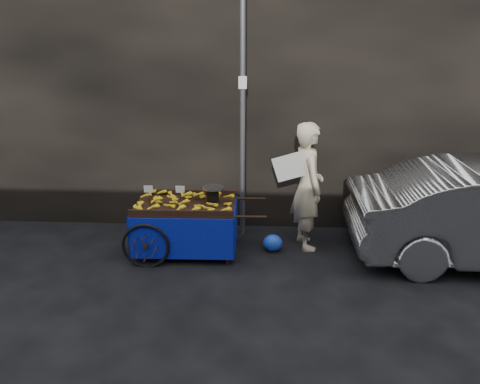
{
  "coord_description": "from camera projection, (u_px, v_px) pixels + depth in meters",
  "views": [
    {
      "loc": [
        0.61,
        -5.62,
        3.16
      ],
      "look_at": [
        0.3,
        0.5,
        0.99
      ],
      "focal_mm": 35.0,
      "sensor_mm": 36.0,
      "label": 1
    }
  ],
  "objects": [
    {
      "name": "street_pole",
      "position": [
        243.0,
        109.0,
        6.91
      ],
      "size": [
        0.12,
        0.1,
        4.0
      ],
      "color": "slate",
      "rests_on": "ground"
    },
    {
      "name": "building_wall",
      "position": [
        252.0,
        68.0,
        7.97
      ],
      "size": [
        13.5,
        2.0,
        5.0
      ],
      "color": "black",
      "rests_on": "ground"
    },
    {
      "name": "banana_cart",
      "position": [
        182.0,
        210.0,
        6.75
      ],
      "size": [
        2.01,
        1.03,
        1.08
      ],
      "rotation": [
        0.0,
        0.0,
        0.02
      ],
      "color": "black",
      "rests_on": "ground"
    },
    {
      "name": "ground",
      "position": [
        216.0,
        272.0,
        6.37
      ],
      "size": [
        80.0,
        80.0,
        0.0
      ],
      "primitive_type": "plane",
      "color": "black",
      "rests_on": "ground"
    },
    {
      "name": "plastic_bag",
      "position": [
        273.0,
        243.0,
        6.94
      ],
      "size": [
        0.29,
        0.23,
        0.26
      ],
      "primitive_type": "ellipsoid",
      "color": "blue",
      "rests_on": "ground"
    },
    {
      "name": "vendor",
      "position": [
        308.0,
        186.0,
        6.84
      ],
      "size": [
        0.84,
        0.78,
        1.91
      ],
      "rotation": [
        0.0,
        0.0,
        1.8
      ],
      "color": "#C1B28F",
      "rests_on": "ground"
    }
  ]
}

